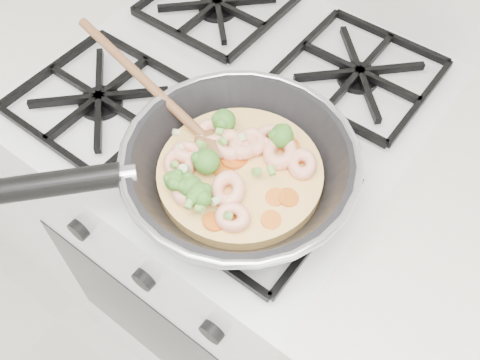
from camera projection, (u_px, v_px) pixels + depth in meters
The scene contains 3 objects.
stove at pixel (234, 227), 1.22m from camera, with size 0.60×0.60×0.92m.
counter_left at pixel (14, 83), 1.50m from camera, with size 1.00×0.60×0.90m.
skillet at pixel (234, 167), 0.69m from camera, with size 0.49×0.42×0.10m.
Camera 1 is at (0.38, 1.22, 1.52)m, focal length 39.06 mm.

